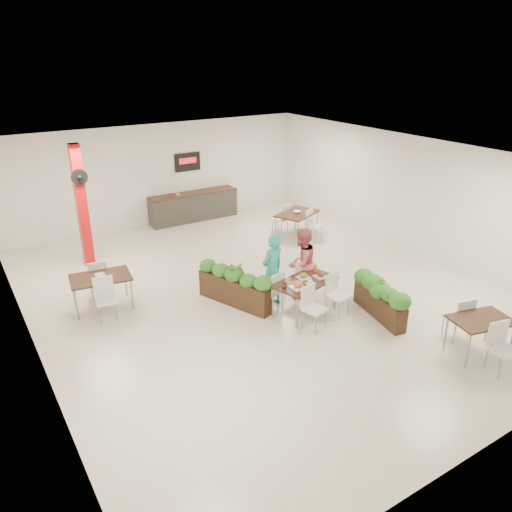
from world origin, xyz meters
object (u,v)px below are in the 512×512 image
(main_table, at_px, (304,286))
(diner_man, at_px, (272,271))
(diner_woman, at_px, (301,263))
(side_table_a, at_px, (101,281))
(red_column, at_px, (82,205))
(planter_right, at_px, (380,296))
(side_table_c, at_px, (481,325))
(planter_left, at_px, (234,283))
(side_table_b, at_px, (297,216))
(service_counter, at_px, (194,206))

(main_table, height_order, diner_man, diner_man)
(diner_woman, height_order, side_table_a, diner_woman)
(main_table, bearing_deg, red_column, 121.94)
(planter_right, bearing_deg, red_column, 125.98)
(planter_right, bearing_deg, side_table_c, -75.75)
(main_table, xyz_separation_m, diner_man, (-0.39, 0.66, 0.21))
(planter_right, bearing_deg, side_table_a, 143.81)
(red_column, bearing_deg, side_table_a, -98.66)
(planter_left, xyz_separation_m, planter_right, (2.34, -2.13, -0.03))
(diner_woman, relative_size, side_table_b, 1.01)
(diner_man, bearing_deg, planter_right, 121.56)
(red_column, bearing_deg, main_table, -58.06)
(red_column, relative_size, side_table_c, 1.91)
(main_table, distance_m, planter_right, 1.61)
(red_column, distance_m, diner_man, 5.40)
(planter_left, xyz_separation_m, side_table_b, (3.81, 2.80, 0.12))
(service_counter, relative_size, side_table_b, 1.82)
(red_column, distance_m, main_table, 6.19)
(planter_right, xyz_separation_m, side_table_a, (-4.88, 3.57, 0.15))
(diner_man, relative_size, side_table_a, 1.01)
(diner_woman, bearing_deg, side_table_b, -138.68)
(planter_left, bearing_deg, service_counter, 72.61)
(planter_left, height_order, side_table_a, planter_left)
(planter_right, bearing_deg, diner_woman, 117.14)
(service_counter, relative_size, diner_woman, 1.80)
(red_column, bearing_deg, diner_woman, -51.19)
(side_table_b, height_order, side_table_c, same)
(planter_left, bearing_deg, side_table_b, 36.27)
(side_table_a, distance_m, side_table_b, 6.50)
(main_table, relative_size, diner_woman, 1.12)
(planter_left, bearing_deg, diner_man, -34.33)
(side_table_c, bearing_deg, planter_right, 118.01)
(red_column, distance_m, side_table_c, 9.66)
(diner_woman, bearing_deg, planter_left, -30.87)
(diner_man, bearing_deg, main_table, 107.50)
(service_counter, bearing_deg, side_table_b, -57.81)
(red_column, height_order, service_counter, red_column)
(red_column, height_order, planter_right, red_column)
(main_table, xyz_separation_m, side_table_b, (2.73, 3.93, 0.00))
(planter_left, relative_size, side_table_a, 1.14)
(diner_man, distance_m, side_table_a, 3.76)
(red_column, xyz_separation_m, planter_right, (4.49, -6.18, -1.16))
(side_table_c, bearing_deg, diner_woman, 124.08)
(service_counter, relative_size, main_table, 1.62)
(side_table_c, bearing_deg, red_column, 135.12)
(red_column, relative_size, planter_left, 1.69)
(side_table_b, distance_m, side_table_c, 7.02)
(diner_woman, distance_m, planter_left, 1.60)
(red_column, height_order, diner_man, red_column)
(service_counter, xyz_separation_m, diner_man, (-1.16, -6.39, 0.35))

